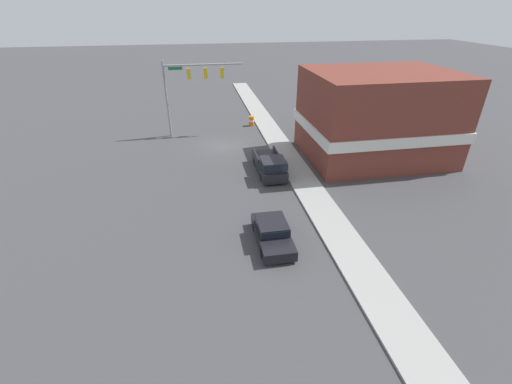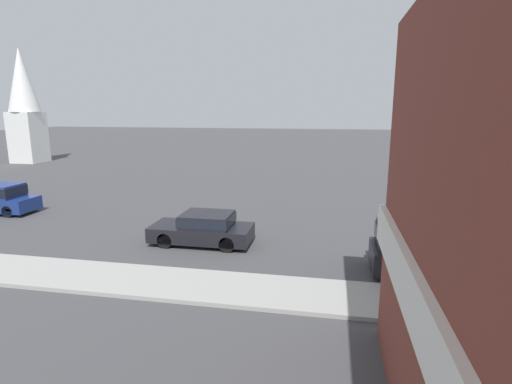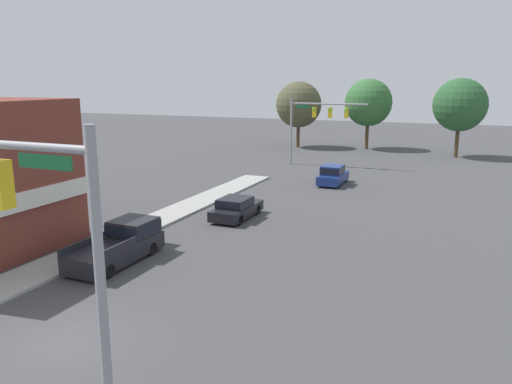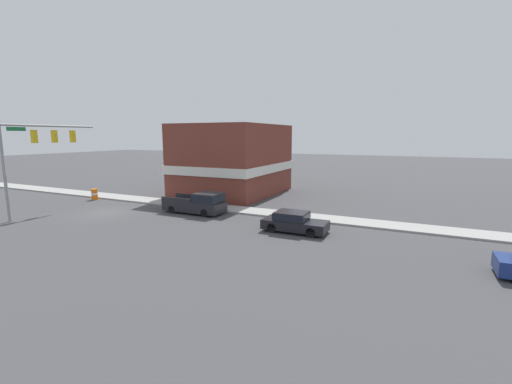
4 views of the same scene
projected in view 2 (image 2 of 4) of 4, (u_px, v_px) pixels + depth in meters
car_lead at (204, 228)px, 17.50m from camera, size 1.92×4.41×1.39m
pickup_truck_parked at (436, 253)px, 14.00m from camera, size 2.05×5.35×1.83m
church_steeple at (24, 103)px, 43.07m from camera, size 3.22×3.22×12.18m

